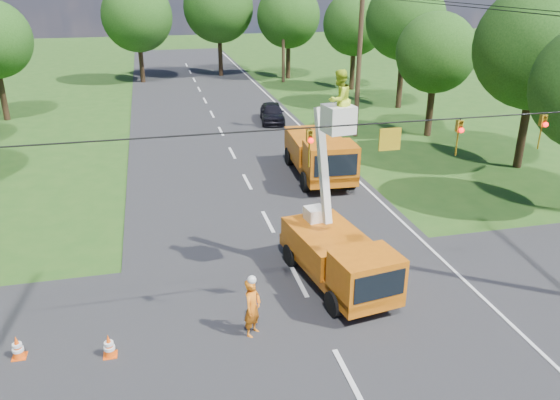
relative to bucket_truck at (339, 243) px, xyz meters
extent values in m
plane|color=#234C17|center=(-1.24, 15.50, -1.60)|extent=(140.00, 140.00, 0.00)
cube|color=black|center=(-1.24, 15.50, -1.60)|extent=(12.00, 100.00, 0.06)
cube|color=black|center=(-1.24, -2.50, -1.60)|extent=(56.00, 10.00, 0.07)
cube|color=silver|center=(4.36, 15.50, -1.60)|extent=(0.12, 90.00, 0.02)
cube|color=#CF660E|center=(-0.02, 0.13, -0.95)|extent=(2.77, 5.64, 0.41)
cube|color=#CF660E|center=(0.27, -1.78, -0.25)|extent=(2.19, 1.81, 1.35)
cube|color=black|center=(0.38, -2.54, -0.20)|extent=(1.70, 0.31, 0.86)
cube|color=#CF660E|center=(-0.13, 0.84, -0.38)|extent=(2.59, 3.61, 0.90)
cylinder|color=black|center=(-0.70, -1.70, -1.19)|extent=(0.41, 0.86, 0.83)
cylinder|color=black|center=(1.17, -1.42, -1.19)|extent=(0.41, 0.86, 0.83)
cylinder|color=black|center=(-1.21, 1.68, -1.19)|extent=(0.41, 0.86, 0.83)
cylinder|color=black|center=(0.66, 1.97, -1.19)|extent=(0.41, 0.86, 0.83)
cube|color=silver|center=(-0.28, 1.82, 0.29)|extent=(0.77, 0.77, 0.50)
cube|color=silver|center=(-0.20, 1.33, 2.27)|extent=(0.43, 1.23, 3.90)
cube|color=silver|center=(-0.06, 0.40, 4.12)|extent=(0.97, 0.97, 0.86)
imported|color=#C6E526|center=(-0.06, 0.40, 4.72)|extent=(1.12, 1.07, 1.83)
cube|color=#CF660E|center=(2.58, 10.62, -0.82)|extent=(2.75, 6.63, 0.49)
cube|color=#CF660E|center=(2.45, 8.29, 0.03)|extent=(2.49, 1.98, 1.63)
cube|color=black|center=(2.40, 7.37, 0.08)|extent=(2.06, 0.18, 1.03)
cube|color=#CF660E|center=(2.63, 11.49, -0.13)|extent=(2.77, 4.15, 1.08)
cylinder|color=black|center=(1.33, 8.63, -1.10)|extent=(0.40, 1.02, 1.00)
cylinder|color=black|center=(3.60, 8.50, -1.10)|extent=(0.40, 1.02, 1.00)
cylinder|color=black|center=(1.56, 12.74, -1.10)|extent=(0.40, 1.02, 1.00)
cylinder|color=black|center=(3.84, 12.62, -1.10)|extent=(0.40, 1.02, 1.00)
imported|color=orange|center=(-3.34, -2.08, -0.68)|extent=(0.77, 0.79, 1.84)
imported|color=black|center=(2.72, 22.30, -0.91)|extent=(2.19, 4.24, 1.38)
cone|color=#F44F0C|center=(0.89, 3.56, -1.22)|extent=(0.36, 0.36, 0.70)
cube|color=#F44F0C|center=(0.89, 3.56, -1.56)|extent=(0.38, 0.38, 0.04)
cylinder|color=white|center=(0.89, 3.56, -1.16)|extent=(0.26, 0.26, 0.09)
cylinder|color=white|center=(0.89, 3.56, -1.31)|extent=(0.31, 0.31, 0.09)
cone|color=#F44F0C|center=(-7.40, -2.15, -1.22)|extent=(0.36, 0.36, 0.70)
cube|color=#F44F0C|center=(-7.40, -2.15, -1.56)|extent=(0.38, 0.38, 0.04)
cylinder|color=white|center=(-7.40, -2.15, -1.16)|extent=(0.26, 0.26, 0.09)
cylinder|color=white|center=(-7.40, -2.15, -1.31)|extent=(0.31, 0.31, 0.09)
cone|color=#F44F0C|center=(-9.85, -1.64, -1.22)|extent=(0.36, 0.36, 0.70)
cube|color=#F44F0C|center=(-9.85, -1.64, -1.56)|extent=(0.38, 0.38, 0.04)
cylinder|color=white|center=(-9.85, -1.64, -1.16)|extent=(0.26, 0.26, 0.09)
cylinder|color=white|center=(-9.85, -1.64, -1.31)|extent=(0.31, 0.31, 0.09)
cone|color=#F44F0C|center=(1.87, 12.90, -1.22)|extent=(0.36, 0.36, 0.70)
cube|color=#F44F0C|center=(1.87, 12.90, -1.56)|extent=(0.38, 0.38, 0.04)
cylinder|color=white|center=(1.87, 12.90, -1.16)|extent=(0.26, 0.26, 0.09)
cylinder|color=white|center=(1.87, 12.90, -1.31)|extent=(0.31, 0.31, 0.09)
cylinder|color=#4C3823|center=(7.26, 17.50, 3.40)|extent=(0.30, 0.30, 10.00)
cylinder|color=#4C3823|center=(7.26, 37.50, 3.40)|extent=(0.30, 0.30, 10.00)
cylinder|color=black|center=(-1.74, -2.50, 4.70)|extent=(18.00, 0.04, 0.04)
cube|color=#B69015|center=(0.36, -2.50, 4.25)|extent=(0.60, 0.05, 0.60)
imported|color=#B69015|center=(-1.84, -2.50, 4.15)|extent=(0.16, 0.20, 1.00)
sphere|color=#FF0C0C|center=(-1.84, -2.62, 4.40)|extent=(0.14, 0.14, 0.14)
imported|color=#B69015|center=(2.36, -2.50, 4.15)|extent=(0.16, 0.20, 1.00)
sphere|color=#FF0C0C|center=(2.36, -2.62, 4.40)|extent=(0.14, 0.14, 0.14)
imported|color=#B69015|center=(4.96, -2.50, 4.15)|extent=(0.16, 0.20, 1.00)
sphere|color=#FF0C0C|center=(4.96, -2.62, 4.40)|extent=(0.14, 0.14, 0.14)
cylinder|color=#382616|center=(-16.04, 27.50, 0.42)|extent=(0.44, 0.44, 4.05)
cylinder|color=#382616|center=(13.76, 9.50, 0.69)|extent=(0.44, 0.44, 4.58)
sphere|color=#1A4211|center=(13.76, 9.50, 4.85)|extent=(6.40, 6.40, 6.40)
cylinder|color=#382616|center=(11.96, 16.50, 0.29)|extent=(0.44, 0.44, 3.78)
sphere|color=#1A4211|center=(11.96, 16.50, 3.73)|extent=(5.00, 5.00, 5.00)
cylinder|color=#382616|center=(13.56, 24.50, 0.78)|extent=(0.44, 0.44, 4.75)
sphere|color=#1A4211|center=(13.56, 24.50, 5.10)|extent=(6.00, 6.00, 6.00)
cylinder|color=#382616|center=(12.56, 32.50, 0.47)|extent=(0.44, 0.44, 4.14)
sphere|color=#1A4211|center=(12.56, 32.50, 4.23)|extent=(5.60, 5.60, 5.60)
cylinder|color=#382616|center=(-6.24, 40.50, 0.60)|extent=(0.44, 0.44, 4.40)
sphere|color=#1A4211|center=(-6.24, 40.50, 4.60)|extent=(6.60, 6.60, 6.60)
cylinder|color=#382616|center=(1.76, 42.50, 0.82)|extent=(0.44, 0.44, 4.84)
sphere|color=#1A4211|center=(1.76, 42.50, 5.22)|extent=(7.00, 7.00, 7.00)
cylinder|color=#382616|center=(8.26, 39.50, 0.56)|extent=(0.44, 0.44, 4.31)
sphere|color=#1A4211|center=(8.26, 39.50, 4.48)|extent=(6.20, 6.20, 6.20)
camera|label=1|loc=(-5.67, -15.30, 8.26)|focal=35.00mm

